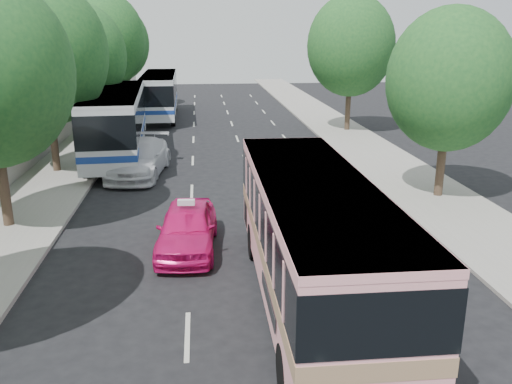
{
  "coord_description": "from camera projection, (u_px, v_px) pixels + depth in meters",
  "views": [
    {
      "loc": [
        -1.46,
        -13.43,
        6.99
      ],
      "look_at": [
        0.41,
        4.35,
        1.6
      ],
      "focal_mm": 38.0,
      "sensor_mm": 36.0,
      "label": 1
    }
  ],
  "objects": [
    {
      "name": "pink_bus",
      "position": [
        313.0,
        229.0,
        13.71
      ],
      "size": [
        2.78,
        10.75,
        3.43
      ],
      "rotation": [
        0.0,
        0.0,
        -0.01
      ],
      "color": "#FFA4AB",
      "rests_on": "ground"
    },
    {
      "name": "sidewalk_left",
      "position": [
        85.0,
        147.0,
        33.12
      ],
      "size": [
        4.0,
        90.0,
        0.15
      ],
      "primitive_type": "cube",
      "color": "#9E998E",
      "rests_on": "ground"
    },
    {
      "name": "white_pickup",
      "position": [
        139.0,
        158.0,
        26.78
      ],
      "size": [
        3.13,
        6.2,
        1.73
      ],
      "primitive_type": "imported",
      "rotation": [
        0.0,
        0.0,
        -0.12
      ],
      "color": "silver",
      "rests_on": "ground"
    },
    {
      "name": "tree_left_e",
      "position": [
        104.0,
        37.0,
        40.76
      ],
      "size": [
        6.3,
        6.3,
        9.82
      ],
      "color": "#38281E",
      "rests_on": "ground"
    },
    {
      "name": "tree_right_near",
      "position": [
        452.0,
        75.0,
        21.88
      ],
      "size": [
        5.1,
        5.1,
        7.95
      ],
      "color": "#38281E",
      "rests_on": "ground"
    },
    {
      "name": "tour_coach_rear",
      "position": [
        160.0,
        92.0,
        43.85
      ],
      "size": [
        2.78,
        11.88,
        3.54
      ],
      "rotation": [
        0.0,
        0.0,
        0.02
      ],
      "color": "silver",
      "rests_on": "ground"
    },
    {
      "name": "taxi_roof_sign",
      "position": [
        186.0,
        202.0,
        17.4
      ],
      "size": [
        0.56,
        0.22,
        0.18
      ],
      "primitive_type": "cube",
      "rotation": [
        0.0,
        0.0,
        -0.07
      ],
      "color": "silver",
      "rests_on": "pink_taxi"
    },
    {
      "name": "ground",
      "position": [
        258.0,
        293.0,
        14.95
      ],
      "size": [
        120.0,
        120.0,
        0.0
      ],
      "primitive_type": "plane",
      "color": "black",
      "rests_on": "ground"
    },
    {
      "name": "pink_taxi",
      "position": [
        187.0,
        228.0,
        17.65
      ],
      "size": [
        2.16,
        4.69,
        1.56
      ],
      "primitive_type": "imported",
      "rotation": [
        0.0,
        0.0,
        -0.07
      ],
      "color": "#E2136D",
      "rests_on": "ground"
    },
    {
      "name": "tree_left_d",
      "position": [
        82.0,
        52.0,
        33.36
      ],
      "size": [
        5.52,
        5.52,
        8.6
      ],
      "color": "#38281E",
      "rests_on": "ground"
    },
    {
      "name": "tree_left_c",
      "position": [
        45.0,
        48.0,
        25.59
      ],
      "size": [
        6.0,
        6.0,
        9.35
      ],
      "color": "#38281E",
      "rests_on": "ground"
    },
    {
      "name": "tree_left_f",
      "position": [
        117.0,
        41.0,
        48.48
      ],
      "size": [
        5.88,
        5.88,
        9.16
      ],
      "color": "#38281E",
      "rests_on": "ground"
    },
    {
      "name": "tour_coach_front",
      "position": [
        116.0,
        118.0,
        29.93
      ],
      "size": [
        3.49,
        12.72,
        3.76
      ],
      "rotation": [
        0.0,
        0.0,
        0.06
      ],
      "color": "silver",
      "rests_on": "ground"
    },
    {
      "name": "sidewalk_right",
      "position": [
        356.0,
        141.0,
        34.82
      ],
      "size": [
        4.0,
        90.0,
        0.12
      ],
      "primitive_type": "cube",
      "color": "#9E998E",
      "rests_on": "ground"
    },
    {
      "name": "low_wall",
      "position": [
        53.0,
        134.0,
        32.7
      ],
      "size": [
        0.3,
        90.0,
        1.5
      ],
      "primitive_type": "cube",
      "color": "#9E998E",
      "rests_on": "sidewalk_left"
    },
    {
      "name": "tree_right_far",
      "position": [
        352.0,
        42.0,
        36.88
      ],
      "size": [
        6.0,
        6.0,
        9.35
      ],
      "color": "#38281E",
      "rests_on": "ground"
    }
  ]
}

